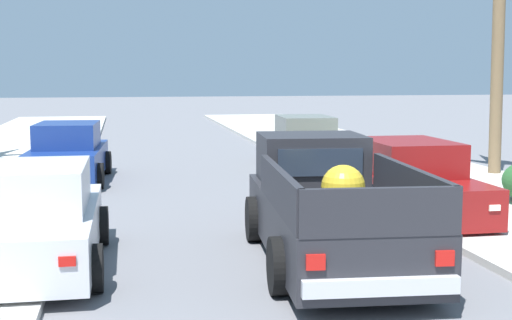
{
  "coord_description": "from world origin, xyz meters",
  "views": [
    {
      "loc": [
        -2.1,
        -3.09,
        2.85
      ],
      "look_at": [
        0.37,
        9.84,
        1.2
      ],
      "focal_mm": 49.3,
      "sensor_mm": 36.0,
      "label": 1
    }
  ],
  "objects_px": {
    "pickup_truck": "(328,209)",
    "car_left_near": "(305,143)",
    "car_right_mid": "(409,183)",
    "car_left_mid": "(34,221)",
    "car_left_far": "(68,154)"
  },
  "relations": [
    {
      "from": "pickup_truck",
      "to": "car_left_near",
      "type": "distance_m",
      "value": 10.6
    },
    {
      "from": "car_left_near",
      "to": "car_left_far",
      "type": "bearing_deg",
      "value": -167.01
    },
    {
      "from": "car_left_near",
      "to": "car_left_far",
      "type": "distance_m",
      "value": 7.02
    },
    {
      "from": "pickup_truck",
      "to": "car_left_near",
      "type": "relative_size",
      "value": 1.23
    },
    {
      "from": "car_left_near",
      "to": "car_right_mid",
      "type": "relative_size",
      "value": 1.02
    },
    {
      "from": "car_left_near",
      "to": "car_right_mid",
      "type": "xyz_separation_m",
      "value": [
        0.04,
        -7.76,
        0.0
      ]
    },
    {
      "from": "car_left_far",
      "to": "pickup_truck",
      "type": "bearing_deg",
      "value": -62.98
    },
    {
      "from": "car_left_far",
      "to": "car_right_mid",
      "type": "bearing_deg",
      "value": -41.95
    },
    {
      "from": "pickup_truck",
      "to": "car_left_near",
      "type": "bearing_deg",
      "value": 77.05
    },
    {
      "from": "pickup_truck",
      "to": "car_left_mid",
      "type": "height_order",
      "value": "pickup_truck"
    },
    {
      "from": "car_left_near",
      "to": "car_right_mid",
      "type": "distance_m",
      "value": 7.76
    },
    {
      "from": "car_right_mid",
      "to": "car_left_far",
      "type": "height_order",
      "value": "same"
    },
    {
      "from": "car_right_mid",
      "to": "car_left_near",
      "type": "bearing_deg",
      "value": 90.26
    },
    {
      "from": "car_left_mid",
      "to": "car_right_mid",
      "type": "bearing_deg",
      "value": 18.79
    },
    {
      "from": "car_left_mid",
      "to": "car_right_mid",
      "type": "xyz_separation_m",
      "value": [
        6.75,
        2.3,
        0.0
      ]
    }
  ]
}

